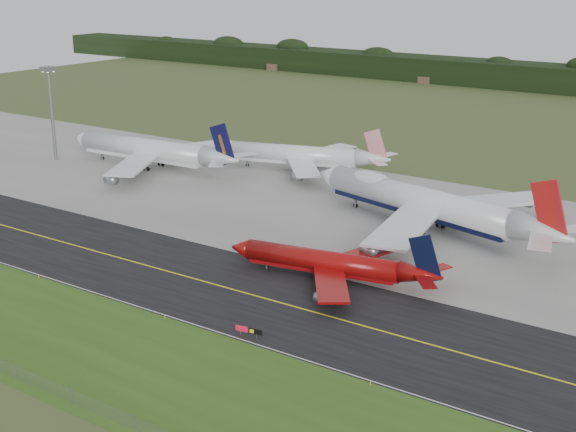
% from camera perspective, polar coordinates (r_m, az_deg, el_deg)
% --- Properties ---
extents(ground, '(600.00, 600.00, 0.00)m').
position_cam_1_polar(ground, '(151.00, -2.75, -4.83)').
color(ground, '#3A4B23').
rests_on(ground, ground).
extents(grass_verge, '(400.00, 30.00, 0.01)m').
position_cam_1_polar(grass_verge, '(127.52, -12.43, -9.63)').
color(grass_verge, '#315118').
rests_on(grass_verge, ground).
extents(taxiway, '(400.00, 32.00, 0.02)m').
position_cam_1_polar(taxiway, '(148.08, -3.69, -5.31)').
color(taxiway, black).
rests_on(taxiway, ground).
extents(apron, '(400.00, 78.00, 0.01)m').
position_cam_1_polar(apron, '(191.61, 6.50, -0.05)').
color(apron, gray).
rests_on(apron, ground).
extents(taxiway_centreline, '(400.00, 0.40, 0.00)m').
position_cam_1_polar(taxiway_centreline, '(148.08, -3.69, -5.30)').
color(taxiway_centreline, yellow).
rests_on(taxiway_centreline, taxiway).
extents(taxiway_edge_line, '(400.00, 0.25, 0.00)m').
position_cam_1_polar(taxiway_edge_line, '(137.31, -7.71, -7.32)').
color(taxiway_edge_line, silver).
rests_on(taxiway_edge_line, taxiway).
extents(perimeter_fence, '(320.00, 0.10, 320.00)m').
position_cam_1_polar(perimeter_fence, '(119.73, -17.06, -11.31)').
color(perimeter_fence, slate).
rests_on(perimeter_fence, ground).
extents(jet_ba_747, '(70.58, 57.31, 17.99)m').
position_cam_1_polar(jet_ba_747, '(182.23, 9.81, 0.90)').
color(jet_ba_747, silver).
rests_on(jet_ba_747, ground).
extents(jet_red_737, '(42.70, 34.39, 11.56)m').
position_cam_1_polar(jet_red_737, '(151.97, 3.25, -3.40)').
color(jet_red_737, maroon).
rests_on(jet_red_737, ground).
extents(jet_navy_gold, '(62.22, 54.19, 16.06)m').
position_cam_1_polar(jet_navy_gold, '(238.44, -9.61, 4.60)').
color(jet_navy_gold, silver).
rests_on(jet_navy_gold, ground).
extents(jet_star_tail, '(51.68, 42.27, 13.84)m').
position_cam_1_polar(jet_star_tail, '(231.96, 1.03, 4.32)').
color(jet_star_tail, white).
rests_on(jet_star_tail, ground).
extents(floodlight_mast, '(3.52, 3.52, 28.36)m').
position_cam_1_polar(floodlight_mast, '(253.71, -16.54, 8.17)').
color(floodlight_mast, slate).
rests_on(floodlight_mast, ground).
extents(taxiway_sign, '(4.74, 0.92, 1.59)m').
position_cam_1_polar(taxiway_sign, '(129.98, -2.81, -8.12)').
color(taxiway_sign, slate).
rests_on(taxiway_sign, ground).
extents(edge_marker_left, '(0.16, 0.16, 0.50)m').
position_cam_1_polar(edge_marker_left, '(160.73, -17.30, -4.14)').
color(edge_marker_left, yellow).
rests_on(edge_marker_left, ground).
extents(edge_marker_center, '(0.16, 0.16, 0.50)m').
position_cam_1_polar(edge_marker_center, '(138.07, -8.75, -7.12)').
color(edge_marker_center, yellow).
rests_on(edge_marker_center, ground).
extents(edge_marker_right, '(0.16, 0.16, 0.50)m').
position_cam_1_polar(edge_marker_right, '(117.06, 5.88, -11.74)').
color(edge_marker_right, yellow).
rests_on(edge_marker_right, ground).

